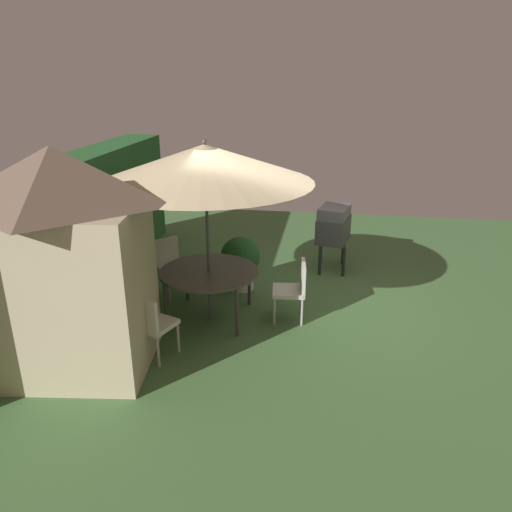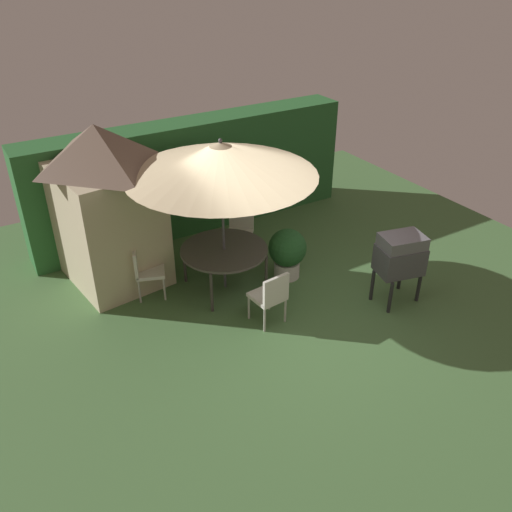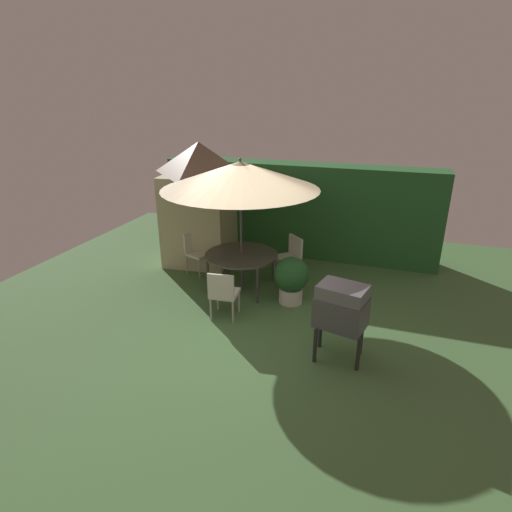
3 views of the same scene
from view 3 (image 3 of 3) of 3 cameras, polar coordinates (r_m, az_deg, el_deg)
The scene contains 10 objects.
ground_plane at distance 7.39m, azimuth -0.86°, elevation -8.74°, with size 11.00×11.00×0.00m, color #47703D.
hedge_backdrop at distance 10.09m, azimuth 5.80°, elevation 6.37°, with size 6.52×0.73×2.19m.
garden_shed at distance 9.74m, azimuth -7.54°, elevation 7.51°, with size 1.71×2.05×2.72m.
patio_table at distance 8.22m, azimuth -2.02°, elevation -0.03°, with size 1.44×1.44×0.75m.
patio_umbrella at distance 7.78m, azimuth -2.18°, elevation 11.02°, with size 2.97×2.97×2.62m.
bbq_grill at distance 6.12m, azimuth 11.65°, elevation -6.99°, with size 0.79×0.65×1.20m.
chair_near_shed at distance 8.84m, azimuth 4.75°, elevation 0.24°, with size 0.65×0.65×0.90m.
chair_far_side at distance 9.15m, azimuth -8.18°, elevation 0.84°, with size 0.60×0.59×0.90m.
chair_toward_hedge at distance 7.20m, azimuth -4.53°, elevation -4.92°, with size 0.51×0.51×0.90m.
potted_plant_by_shed at distance 7.78m, azimuth 4.87°, elevation -2.99°, with size 0.66×0.66×0.91m.
Camera 3 is at (2.15, -6.00, 3.73)m, focal length 29.12 mm.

